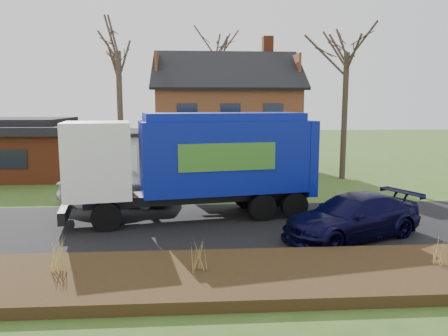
{
  "coord_description": "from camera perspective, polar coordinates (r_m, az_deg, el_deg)",
  "views": [
    {
      "loc": [
        -0.21,
        -16.14,
        4.63
      ],
      "look_at": [
        1.08,
        2.5,
        1.87
      ],
      "focal_mm": 35.0,
      "sensor_mm": 36.0,
      "label": 1
    }
  ],
  "objects": [
    {
      "name": "grass_clump_mid",
      "position": [
        11.59,
        -3.38,
        -11.3
      ],
      "size": [
        0.3,
        0.25,
        0.85
      ],
      "color": "#9B8544",
      "rests_on": "mulch_verge"
    },
    {
      "name": "grass_clump_west",
      "position": [
        12.22,
        -20.74,
        -10.56
      ],
      "size": [
        0.36,
        0.29,
        0.94
      ],
      "color": "tan",
      "rests_on": "mulch_verge"
    },
    {
      "name": "tree_front_east",
      "position": [
        28.23,
        15.87,
        16.82
      ],
      "size": [
        3.95,
        3.95,
        10.96
      ],
      "color": "#3C2F24",
      "rests_on": "ground"
    },
    {
      "name": "tree_front_west",
      "position": [
        24.66,
        -13.76,
        17.11
      ],
      "size": [
        3.45,
        3.45,
        10.27
      ],
      "color": "#403026",
      "rests_on": "ground"
    },
    {
      "name": "navy_wagon",
      "position": [
        15.82,
        16.42,
        -6.11
      ],
      "size": [
        5.63,
        4.05,
        1.51
      ],
      "primitive_type": "imported",
      "rotation": [
        0.0,
        0.0,
        -1.15
      ],
      "color": "black",
      "rests_on": "ground"
    },
    {
      "name": "garbage_truck",
      "position": [
        17.58,
        -3.41,
        1.3
      ],
      "size": [
        10.26,
        4.38,
        4.26
      ],
      "rotation": [
        0.0,
        0.0,
        0.18
      ],
      "color": "black",
      "rests_on": "ground"
    },
    {
      "name": "silver_sedan",
      "position": [
        20.58,
        -13.68,
        -2.47
      ],
      "size": [
        5.22,
        2.38,
        1.66
      ],
      "primitive_type": "imported",
      "rotation": [
        0.0,
        0.0,
        1.44
      ],
      "color": "#A8AAB0",
      "rests_on": "ground"
    },
    {
      "name": "tree_back",
      "position": [
        39.99,
        -1.13,
        16.16
      ],
      "size": [
        3.8,
        3.8,
        12.02
      ],
      "color": "#3B2E23",
      "rests_on": "ground"
    },
    {
      "name": "ground",
      "position": [
        16.79,
        -3.11,
        -7.61
      ],
      "size": [
        120.0,
        120.0,
        0.0
      ],
      "primitive_type": "plane",
      "color": "#33521B",
      "rests_on": "ground"
    },
    {
      "name": "grass_clump_east",
      "position": [
        13.39,
        26.55,
        -9.63
      ],
      "size": [
        0.31,
        0.25,
        0.77
      ],
      "color": "tan",
      "rests_on": "mulch_verge"
    },
    {
      "name": "road",
      "position": [
        16.79,
        -3.11,
        -7.58
      ],
      "size": [
        80.0,
        7.0,
        0.02
      ],
      "primitive_type": "cube",
      "color": "black",
      "rests_on": "ground"
    },
    {
      "name": "mulch_verge",
      "position": [
        11.73,
        -2.71,
        -14.05
      ],
      "size": [
        80.0,
        3.5,
        0.3
      ],
      "primitive_type": "cube",
      "color": "black",
      "rests_on": "ground"
    },
    {
      "name": "ranch_house",
      "position": [
        31.56,
        -25.9,
        2.44
      ],
      "size": [
        9.8,
        8.2,
        3.7
      ],
      "color": "brown",
      "rests_on": "ground"
    },
    {
      "name": "main_house",
      "position": [
        30.1,
        -0.72,
        7.26
      ],
      "size": [
        12.95,
        8.95,
        9.26
      ],
      "color": "beige",
      "rests_on": "ground"
    }
  ]
}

